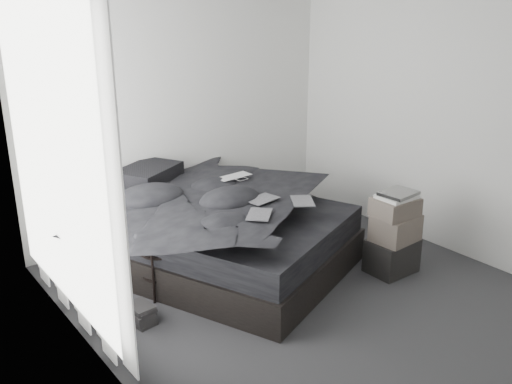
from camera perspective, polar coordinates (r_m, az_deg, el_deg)
floor at (r=5.04m, az=5.60°, el=-10.50°), size 3.60×4.20×0.01m
wall_back at (r=6.19m, az=-7.36°, el=8.00°), size 3.60×0.01×2.60m
wall_left at (r=3.60m, az=-15.30°, el=-0.84°), size 0.01×4.20×2.60m
wall_right at (r=5.89m, az=19.13°, el=6.51°), size 0.01×4.20×2.60m
window_left at (r=4.41m, az=-19.63°, el=3.07°), size 0.02×2.00×2.30m
curtain_left at (r=4.44m, az=-18.92°, el=2.32°), size 0.06×2.12×2.48m
bed at (r=5.53m, az=-3.68°, el=-5.80°), size 2.46×2.76×0.31m
mattress at (r=5.42m, az=-3.74°, el=-3.14°), size 2.37×2.68×0.24m
duvet at (r=5.30m, az=-3.31°, el=-0.71°), size 2.29×2.44×0.27m
pillow_lower at (r=5.83m, az=-11.30°, el=0.26°), size 0.81×0.69×0.16m
pillow_upper at (r=5.82m, az=-10.72°, el=1.82°), size 0.78×0.69×0.14m
laptop at (r=5.64m, az=-1.87°, el=2.15°), size 0.38×0.26×0.03m
comic_a at (r=4.75m, az=0.34°, el=-1.32°), size 0.34×0.34×0.01m
comic_b at (r=5.10m, az=0.63°, el=0.22°), size 0.32×0.24×0.01m
comic_c at (r=5.07m, az=4.70°, el=0.12°), size 0.31×0.34×0.01m
side_stand at (r=5.03m, az=-9.61°, el=-6.85°), size 0.34×0.34×0.61m
papers at (r=4.90m, az=-9.68°, el=-3.60°), size 0.26×0.21×0.01m
floor_books at (r=4.73m, az=-11.42°, el=-11.92°), size 0.19×0.25×0.16m
box_lower at (r=5.54m, az=13.41°, el=-6.20°), size 0.44×0.34×0.32m
box_mid at (r=5.43m, az=13.78°, el=-3.51°), size 0.42×0.35×0.25m
box_upper at (r=5.35m, az=13.75°, el=-1.48°), size 0.40×0.33×0.17m
art_book_white at (r=5.32m, az=13.90°, el=-0.43°), size 0.33×0.27×0.03m
art_book_snake at (r=5.31m, az=14.07°, el=-0.12°), size 0.34×0.28×0.03m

